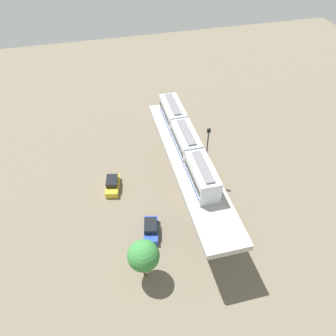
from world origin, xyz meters
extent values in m
plane|color=#706654|center=(0.00, 0.00, 0.00)|extent=(120.00, 120.00, 0.00)
cylinder|color=#B7B2AA|center=(0.00, -9.38, 3.08)|extent=(1.90, 1.90, 6.15)
cylinder|color=#B7B2AA|center=(0.00, 0.00, 3.08)|extent=(1.90, 1.90, 6.15)
cylinder|color=#B7B2AA|center=(0.00, 9.38, 3.08)|extent=(1.90, 1.90, 6.15)
cube|color=#B7B2AA|center=(0.00, 0.00, 6.55)|extent=(5.20, 28.85, 0.80)
cube|color=silver|center=(0.00, -4.63, 8.45)|extent=(2.60, 6.60, 3.00)
cube|color=black|center=(0.00, -4.63, 8.70)|extent=(2.64, 6.07, 0.70)
cube|color=#1947B2|center=(0.00, -4.63, 7.70)|extent=(2.64, 6.34, 0.24)
cube|color=slate|center=(0.00, -4.63, 10.07)|extent=(1.10, 5.61, 0.24)
cube|color=silver|center=(0.00, 2.32, 8.45)|extent=(2.60, 6.60, 3.00)
cube|color=black|center=(0.00, 2.32, 8.70)|extent=(2.64, 6.07, 0.70)
cube|color=#1947B2|center=(0.00, 2.32, 7.70)|extent=(2.64, 6.34, 0.24)
cube|color=slate|center=(0.00, 2.32, 10.07)|extent=(1.10, 5.61, 0.24)
cube|color=silver|center=(0.00, 9.27, 8.45)|extent=(2.60, 6.60, 3.00)
cube|color=black|center=(0.00, 9.27, 8.70)|extent=(2.64, 6.07, 0.70)
cube|color=#1947B2|center=(0.00, 9.27, 7.70)|extent=(2.64, 6.34, 0.24)
cube|color=slate|center=(0.00, 9.27, 10.07)|extent=(1.10, 5.61, 0.24)
cube|color=#284CB7|center=(-6.67, -5.09, 0.50)|extent=(2.66, 4.49, 1.00)
cube|color=black|center=(-6.67, -4.94, 1.38)|extent=(2.10, 2.60, 0.76)
cube|color=yellow|center=(-10.49, 4.37, 0.50)|extent=(2.67, 4.49, 1.00)
cube|color=black|center=(-10.49, 4.52, 1.38)|extent=(2.10, 2.60, 0.76)
cylinder|color=brown|center=(-8.65, -10.97, 1.58)|extent=(0.36, 0.36, 3.16)
sphere|color=#38843D|center=(-8.65, -10.97, 4.17)|extent=(3.66, 3.66, 3.66)
cylinder|color=#4C4C51|center=(3.40, 2.94, 4.48)|extent=(0.20, 0.20, 8.95)
cube|color=black|center=(3.40, 2.94, 9.25)|extent=(0.44, 0.28, 0.60)
camera|label=1|loc=(-11.27, -32.63, 37.62)|focal=37.09mm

